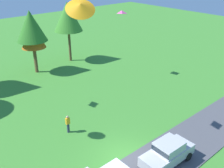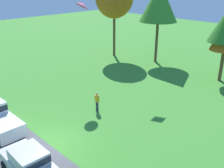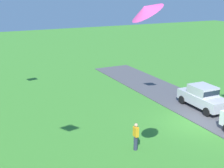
{
  "view_description": "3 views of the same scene",
  "coord_description": "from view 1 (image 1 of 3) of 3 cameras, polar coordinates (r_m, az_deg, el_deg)",
  "views": [
    {
      "loc": [
        -11.19,
        -11.49,
        13.96
      ],
      "look_at": [
        2.61,
        4.4,
        3.98
      ],
      "focal_mm": 42.0,
      "sensor_mm": 36.0,
      "label": 1
    },
    {
      "loc": [
        13.87,
        -7.77,
        10.74
      ],
      "look_at": [
        0.36,
        5.73,
        3.02
      ],
      "focal_mm": 42.0,
      "sensor_mm": 36.0,
      "label": 2
    },
    {
      "loc": [
        -15.76,
        14.39,
        9.13
      ],
      "look_at": [
        1.69,
        5.7,
        3.27
      ],
      "focal_mm": 50.0,
      "sensor_mm": 36.0,
      "label": 3
    }
  ],
  "objects": [
    {
      "name": "tree_center_back",
      "position": [
        39.15,
        -9.62,
        14.24
      ],
      "size": [
        4.14,
        4.14,
        8.74
      ],
      "color": "brown",
      "rests_on": "ground"
    },
    {
      "name": "car_sedan_by_flagpole",
      "position": [
        20.53,
        12.04,
        -14.3
      ],
      "size": [
        4.44,
        2.04,
        1.84
      ],
      "color": "#B7B7BC",
      "rests_on": "ground"
    },
    {
      "name": "person_beside_suv",
      "position": [
        23.7,
        -9.57,
        -8.55
      ],
      "size": [
        0.36,
        0.24,
        1.71
      ],
      "color": "#2D334C",
      "rests_on": "ground"
    },
    {
      "name": "tree_far_left",
      "position": [
        35.97,
        -16.88,
        9.93
      ],
      "size": [
        3.16,
        3.16,
        6.67
      ],
      "color": "brown",
      "rests_on": "ground"
    },
    {
      "name": "kite_diamond_over_trees",
      "position": [
        32.82,
        2.14,
        15.39
      ],
      "size": [
        1.38,
        1.39,
        0.53
      ],
      "primitive_type": "pyramid",
      "rotation": [
        -0.16,
        0.0,
        5.6
      ],
      "color": "#EA4C9E"
    },
    {
      "name": "kite_delta_trailing_tail",
      "position": [
        11.65,
        -6.91,
        16.41
      ],
      "size": [
        1.72,
        1.7,
        0.94
      ],
      "primitive_type": "cone",
      "rotation": [
        -0.58,
        0.0,
        2.65
      ],
      "color": "orange"
    },
    {
      "name": "tree_right_of_center",
      "position": [
        35.76,
        -17.27,
        11.93
      ],
      "size": [
        3.95,
        3.95,
        8.34
      ],
      "color": "brown",
      "rests_on": "ground"
    },
    {
      "name": "ground_plane",
      "position": [
        21.26,
        2.56,
        -15.7
      ],
      "size": [
        120.0,
        120.0,
        0.0
      ],
      "primitive_type": "plane",
      "color": "#3D842D"
    }
  ]
}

